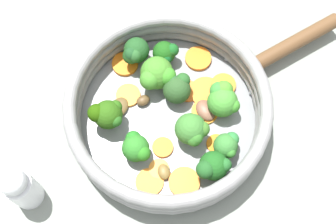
# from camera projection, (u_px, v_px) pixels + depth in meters

# --- Properties ---
(ground_plane) EXTENTS (4.00, 4.00, 0.00)m
(ground_plane) POSITION_uv_depth(u_px,v_px,m) (168.00, 120.00, 0.68)
(ground_plane) COLOR slate
(skillet) EXTENTS (0.27, 0.27, 0.02)m
(skillet) POSITION_uv_depth(u_px,v_px,m) (168.00, 118.00, 0.68)
(skillet) COLOR gray
(skillet) RESTS_ON ground_plane
(skillet_rim_wall) EXTENTS (0.28, 0.28, 0.05)m
(skillet_rim_wall) POSITION_uv_depth(u_px,v_px,m) (168.00, 109.00, 0.64)
(skillet_rim_wall) COLOR gray
(skillet_rim_wall) RESTS_ON skillet
(skillet_handle) EXTENTS (0.12, 0.14, 0.02)m
(skillet_handle) POSITION_uv_depth(u_px,v_px,m) (292.00, 44.00, 0.70)
(skillet_handle) COLOR brown
(skillet_handle) RESTS_ON skillet
(skillet_rivet_left) EXTENTS (0.01, 0.01, 0.01)m
(skillet_rivet_left) POSITION_uv_depth(u_px,v_px,m) (252.00, 93.00, 0.68)
(skillet_rivet_left) COLOR slate
(skillet_rivet_left) RESTS_ON skillet
(skillet_rivet_right) EXTENTS (0.01, 0.01, 0.01)m
(skillet_rivet_right) POSITION_uv_depth(u_px,v_px,m) (227.00, 58.00, 0.70)
(skillet_rivet_right) COLOR gray
(skillet_rivet_right) RESTS_ON skillet
(carrot_slice_0) EXTENTS (0.05, 0.05, 0.00)m
(carrot_slice_0) POSITION_uv_depth(u_px,v_px,m) (205.00, 112.00, 0.67)
(carrot_slice_0) COLOR orange
(carrot_slice_0) RESTS_ON skillet
(carrot_slice_1) EXTENTS (0.03, 0.03, 0.00)m
(carrot_slice_1) POSITION_uv_depth(u_px,v_px,m) (158.00, 169.00, 0.64)
(carrot_slice_1) COLOR orange
(carrot_slice_1) RESTS_ON skillet
(carrot_slice_2) EXTENTS (0.06, 0.06, 0.01)m
(carrot_slice_2) POSITION_uv_depth(u_px,v_px,m) (125.00, 64.00, 0.70)
(carrot_slice_2) COLOR orange
(carrot_slice_2) RESTS_ON skillet
(carrot_slice_3) EXTENTS (0.06, 0.06, 0.00)m
(carrot_slice_3) POSITION_uv_depth(u_px,v_px,m) (206.00, 92.00, 0.68)
(carrot_slice_3) COLOR orange
(carrot_slice_3) RESTS_ON skillet
(carrot_slice_4) EXTENTS (0.05, 0.05, 0.01)m
(carrot_slice_4) POSITION_uv_depth(u_px,v_px,m) (184.00, 182.00, 0.63)
(carrot_slice_4) COLOR orange
(carrot_slice_4) RESTS_ON skillet
(carrot_slice_5) EXTENTS (0.04, 0.04, 0.00)m
(carrot_slice_5) POSITION_uv_depth(u_px,v_px,m) (188.00, 91.00, 0.68)
(carrot_slice_5) COLOR orange
(carrot_slice_5) RESTS_ON skillet
(carrot_slice_6) EXTENTS (0.04, 0.04, 0.01)m
(carrot_slice_6) POSITION_uv_depth(u_px,v_px,m) (223.00, 85.00, 0.68)
(carrot_slice_6) COLOR orange
(carrot_slice_6) RESTS_ON skillet
(carrot_slice_7) EXTENTS (0.04, 0.04, 0.00)m
(carrot_slice_7) POSITION_uv_depth(u_px,v_px,m) (164.00, 148.00, 0.65)
(carrot_slice_7) COLOR orange
(carrot_slice_7) RESTS_ON skillet
(carrot_slice_8) EXTENTS (0.06, 0.06, 0.01)m
(carrot_slice_8) POSITION_uv_depth(u_px,v_px,m) (198.00, 59.00, 0.70)
(carrot_slice_8) COLOR orange
(carrot_slice_8) RESTS_ON skillet
(carrot_slice_9) EXTENTS (0.05, 0.05, 0.00)m
(carrot_slice_9) POSITION_uv_depth(u_px,v_px,m) (150.00, 182.00, 0.63)
(carrot_slice_9) COLOR orange
(carrot_slice_9) RESTS_ON skillet
(carrot_slice_10) EXTENTS (0.05, 0.05, 0.00)m
(carrot_slice_10) POSITION_uv_depth(u_px,v_px,m) (128.00, 95.00, 0.68)
(carrot_slice_10) COLOR orange
(carrot_slice_10) RESTS_ON skillet
(carrot_slice_11) EXTENTS (0.03, 0.03, 0.00)m
(carrot_slice_11) POSITION_uv_depth(u_px,v_px,m) (216.00, 144.00, 0.65)
(carrot_slice_11) COLOR orange
(carrot_slice_11) RESTS_ON skillet
(broccoli_floret_0) EXTENTS (0.05, 0.05, 0.05)m
(broccoli_floret_0) POSITION_uv_depth(u_px,v_px,m) (223.00, 99.00, 0.65)
(broccoli_floret_0) COLOR #8BA45D
(broccoli_floret_0) RESTS_ON skillet
(broccoli_floret_1) EXTENTS (0.04, 0.05, 0.05)m
(broccoli_floret_1) POSITION_uv_depth(u_px,v_px,m) (107.00, 114.00, 0.63)
(broccoli_floret_1) COLOR #7BA965
(broccoli_floret_1) RESTS_ON skillet
(broccoli_floret_2) EXTENTS (0.04, 0.04, 0.04)m
(broccoli_floret_2) POSITION_uv_depth(u_px,v_px,m) (136.00, 148.00, 0.62)
(broccoli_floret_2) COLOR #6B9642
(broccoli_floret_2) RESTS_ON skillet
(broccoli_floret_3) EXTENTS (0.04, 0.03, 0.04)m
(broccoli_floret_3) POSITION_uv_depth(u_px,v_px,m) (227.00, 145.00, 0.63)
(broccoli_floret_3) COLOR #7DA75D
(broccoli_floret_3) RESTS_ON skillet
(broccoli_floret_4) EXTENTS (0.04, 0.04, 0.04)m
(broccoli_floret_4) POSITION_uv_depth(u_px,v_px,m) (177.00, 88.00, 0.66)
(broccoli_floret_4) COLOR #5C8A47
(broccoli_floret_4) RESTS_ON skillet
(broccoli_floret_5) EXTENTS (0.04, 0.04, 0.04)m
(broccoli_floret_5) POSITION_uv_depth(u_px,v_px,m) (166.00, 53.00, 0.68)
(broccoli_floret_5) COLOR #8AA46A
(broccoli_floret_5) RESTS_ON skillet
(broccoli_floret_6) EXTENTS (0.05, 0.05, 0.05)m
(broccoli_floret_6) POSITION_uv_depth(u_px,v_px,m) (192.00, 130.00, 0.63)
(broccoli_floret_6) COLOR #73934E
(broccoli_floret_6) RESTS_ON skillet
(broccoli_floret_7) EXTENTS (0.05, 0.05, 0.05)m
(broccoli_floret_7) POSITION_uv_depth(u_px,v_px,m) (157.00, 74.00, 0.66)
(broccoli_floret_7) COLOR #6F985B
(broccoli_floret_7) RESTS_ON skillet
(broccoli_floret_8) EXTENTS (0.04, 0.05, 0.05)m
(broccoli_floret_8) POSITION_uv_depth(u_px,v_px,m) (212.00, 167.00, 0.61)
(broccoli_floret_8) COLOR #5C8D55
(broccoli_floret_8) RESTS_ON skillet
(broccoli_floret_9) EXTENTS (0.04, 0.04, 0.05)m
(broccoli_floret_9) POSITION_uv_depth(u_px,v_px,m) (135.00, 52.00, 0.67)
(broccoli_floret_9) COLOR #658A56
(broccoli_floret_9) RESTS_ON skillet
(mushroom_piece_0) EXTENTS (0.02, 0.03, 0.01)m
(mushroom_piece_0) POSITION_uv_depth(u_px,v_px,m) (143.00, 101.00, 0.67)
(mushroom_piece_0) COLOR brown
(mushroom_piece_0) RESTS_ON skillet
(mushroom_piece_1) EXTENTS (0.04, 0.04, 0.01)m
(mushroom_piece_1) POSITION_uv_depth(u_px,v_px,m) (118.00, 108.00, 0.67)
(mushroom_piece_1) COLOR brown
(mushroom_piece_1) RESTS_ON skillet
(mushroom_piece_2) EXTENTS (0.03, 0.02, 0.01)m
(mushroom_piece_2) POSITION_uv_depth(u_px,v_px,m) (164.00, 172.00, 0.63)
(mushroom_piece_2) COLOR brown
(mushroom_piece_2) RESTS_ON skillet
(mushroom_piece_3) EXTENTS (0.04, 0.04, 0.01)m
(mushroom_piece_3) POSITION_uv_depth(u_px,v_px,m) (206.00, 110.00, 0.66)
(mushroom_piece_3) COLOR brown
(mushroom_piece_3) RESTS_ON skillet
(salt_shaker) EXTENTS (0.04, 0.04, 0.10)m
(salt_shaker) POSITION_uv_depth(u_px,v_px,m) (20.00, 187.00, 0.60)
(salt_shaker) COLOR white
(salt_shaker) RESTS_ON ground_plane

